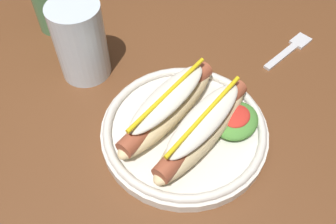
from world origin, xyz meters
The scene contains 4 objects.
dining_table centered at (0.00, 0.00, 0.65)m, with size 1.46×0.89×0.74m.
hot_dog_plate centered at (0.04, -0.19, 0.77)m, with size 0.24×0.24×0.08m.
fork centered at (0.30, -0.23, 0.74)m, with size 0.12×0.04×0.00m.
water_cup centered at (0.04, 0.02, 0.80)m, with size 0.08×0.08×0.13m, color silver.
Camera 1 is at (-0.21, -0.36, 1.18)m, focal length 38.51 mm.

